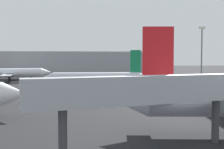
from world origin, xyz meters
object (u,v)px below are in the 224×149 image
Objects in this scene: airplane_distant at (98,78)px; airplane_far_left at (12,73)px; jet_bridge at (168,90)px; light_mast_right at (202,50)px.

airplane_distant is 1.10× the size of airplane_far_left.
jet_bridge is 88.28m from light_mast_right.
light_mast_right is (41.43, 30.36, 8.19)m from airplane_distant.
light_mast_right is (38.67, 79.13, 6.00)m from jet_bridge.
jet_bridge is at bearing -74.46° from airplane_far_left.
light_mast_right is at bearing 50.48° from jet_bridge.
airplane_far_left reaches higher than jet_bridge.
airplane_far_left is at bearing 98.01° from jet_bridge.
airplane_distant is 1.24× the size of jet_bridge.
airplane_far_left is 1.12× the size of jet_bridge.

